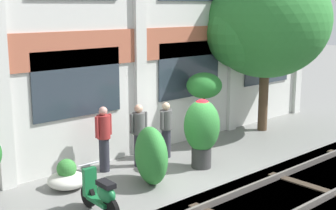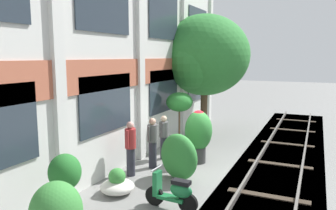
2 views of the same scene
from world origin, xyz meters
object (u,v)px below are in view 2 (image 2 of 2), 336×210
Objects in this scene: potted_plant_terracotta_small at (65,175)px; potted_plant_tall_urn at (179,104)px; resident_by_doorway at (153,141)px; resident_near_plants at (131,147)px; resident_watching_tracks at (164,136)px; topiary_hedge at (179,157)px; potted_plant_fluted_column at (198,132)px; broadleaf_tree at (205,57)px; potted_plant_wide_bowl at (117,184)px; scooter_second_parked at (173,192)px.

potted_plant_tall_urn is (6.62, 0.10, 0.66)m from potted_plant_terracotta_small.
resident_near_plants reaches higher than resident_by_doorway.
resident_watching_tracks is 2.03m from topiary_hedge.
resident_watching_tracks is 0.93× the size of resident_near_plants.
potted_plant_tall_urn is 3.60m from topiary_hedge.
potted_plant_fluted_column is 0.82× the size of potted_plant_tall_urn.
broadleaf_tree reaches higher than potted_plant_fluted_column.
broadleaf_tree reaches higher than potted_plant_tall_urn.
potted_plant_wide_bowl is 5.05m from potted_plant_tall_urn.
broadleaf_tree reaches higher than topiary_hedge.
broadleaf_tree is 8.34m from potted_plant_wide_bowl.
scooter_second_parked is 0.83× the size of resident_by_doorway.
potted_plant_fluted_column reaches higher than resident_watching_tracks.
scooter_second_parked is 1.00× the size of topiary_hedge.
potted_plant_terracotta_small reaches higher than potted_plant_wide_bowl.
resident_by_doorway is 1.03m from resident_watching_tracks.
resident_watching_tracks is 1.95m from resident_near_plants.
potted_plant_tall_urn reaches higher than resident_near_plants.
broadleaf_tree is 6.78m from topiary_hedge.
broadleaf_tree is 6.06× the size of potted_plant_wide_bowl.
potted_plant_terracotta_small is 3.12m from resident_near_plants.
potted_plant_fluted_column is at bearing -137.92° from potted_plant_tall_urn.
potted_plant_terracotta_small is 4.01m from resident_by_doorway.
resident_near_plants is (1.29, 0.36, 0.66)m from potted_plant_wide_bowl.
resident_watching_tracks is at bearing 38.03° from topiary_hedge.
resident_watching_tracks is at bearing -58.49° from scooter_second_parked.
potted_plant_terracotta_small reaches higher than scooter_second_parked.
resident_by_doorway reaches higher than topiary_hedge.
potted_plant_terracotta_small is 1.01× the size of resident_watching_tracks.
broadleaf_tree reaches higher than potted_plant_terracotta_small.
potted_plant_terracotta_small is 1.14× the size of topiary_hedge.
potted_plant_wide_bowl is 3.28m from resident_watching_tracks.
resident_watching_tracks is 1.14× the size of topiary_hedge.
potted_plant_wide_bowl is 0.66× the size of topiary_hedge.
potted_plant_wide_bowl is 2.29m from resident_by_doorway.
potted_plant_fluted_column is 1.32× the size of scooter_second_parked.
potted_plant_terracotta_small is 0.71× the size of potted_plant_tall_urn.
broadleaf_tree is at bearing 0.15° from potted_plant_terracotta_small.
resident_by_doorway is 1.21× the size of topiary_hedge.
topiary_hedge is (1.87, 0.65, 0.25)m from scooter_second_parked.
resident_watching_tracks is at bearing 179.86° from broadleaf_tree.
potted_plant_fluted_column is 1.08× the size of resident_near_plants.
topiary_hedge is (-1.59, -1.24, -0.15)m from resident_watching_tracks.
potted_plant_tall_urn reaches higher than topiary_hedge.
topiary_hedge is at bearing -21.68° from resident_by_doorway.
potted_plant_tall_urn is 3.62m from resident_near_plants.
topiary_hedge is (-1.71, 0.01, -0.39)m from potted_plant_fluted_column.
potted_plant_terracotta_small is 5.04m from resident_watching_tracks.
potted_plant_fluted_column is 2.09m from potted_plant_tall_urn.
potted_plant_fluted_column reaches higher than potted_plant_terracotta_small.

